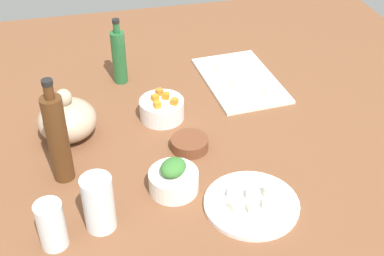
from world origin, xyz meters
TOP-DOWN VIEW (x-y plane):
  - tabletop at (0.00, 0.00)cm, footprint 190.00×190.00cm
  - cutting_board at (28.39, -22.88)cm, footprint 36.72×24.90cm
  - plate_tofu at (-27.28, -8.09)cm, footprint 22.74×22.74cm
  - bowl_greens at (-17.37, 8.69)cm, footprint 12.22×12.22cm
  - bowl_carrots at (13.85, 5.82)cm, footprint 12.98×12.98cm
  - bowl_small_side at (-2.35, 1.21)cm, footprint 10.18×10.18cm
  - teapot at (10.89, 32.71)cm, footprint 17.94×16.14cm
  - bottle_0 at (37.56, 15.06)cm, footprint 4.55×4.55cm
  - bottle_1 at (-6.45, 34.70)cm, footprint 5.20×5.20cm
  - drinking_glass_0 at (-28.53, 37.49)cm, footprint 6.02×6.02cm
  - drinking_glass_1 at (-25.41, 27.11)cm, footprint 7.02×7.02cm
  - carrot_cube_0 at (17.22, 5.79)cm, footprint 2.24×2.24cm
  - carrot_cube_1 at (10.65, 7.58)cm, footprint 2.17×2.17cm
  - carrot_cube_2 at (14.29, 7.57)cm, footprint 2.36×2.36cm
  - carrot_cube_3 at (14.64, 4.33)cm, footprint 2.36×2.36cm
  - carrot_cube_4 at (11.21, 2.50)cm, footprint 2.52×2.52cm
  - chopped_greens_mound at (-17.37, 8.69)cm, footprint 9.11×9.11cm
  - tofu_cube_0 at (-28.69, -3.42)cm, footprint 2.70×2.70cm
  - tofu_cube_1 at (-25.55, -8.40)cm, footprint 2.84×2.84cm
  - tofu_cube_2 at (-29.57, -11.12)cm, footprint 2.91×2.91cm
  - tofu_cube_3 at (-30.25, -7.33)cm, footprint 2.40×2.40cm
  - tofu_cube_4 at (-25.51, -12.75)cm, footprint 2.40×2.40cm
  - tofu_cube_5 at (-24.22, -4.22)cm, footprint 3.01×3.01cm
  - dumpling_0 at (25.36, -19.99)cm, footprint 6.46×6.48cm
  - dumpling_1 at (34.14, -18.23)cm, footprint 6.65×6.66cm
  - dumpling_2 at (18.30, -21.18)cm, footprint 6.98×6.99cm
  - dumpling_3 at (17.97, -29.50)cm, footprint 6.44×6.63cm
  - dumpling_4 at (41.74, -19.33)cm, footprint 7.13×7.23cm
  - dumpling_5 at (31.79, -26.34)cm, footprint 5.77×6.05cm

SIDE VIEW (x-z plane):
  - tabletop at x=0.00cm, z-range 0.00..3.00cm
  - cutting_board at x=28.39cm, z-range 3.00..4.00cm
  - plate_tofu at x=-27.28cm, z-range 3.00..4.20cm
  - bowl_small_side at x=-2.35cm, z-range 3.00..6.21cm
  - dumpling_4 at x=41.74cm, z-range 4.00..6.07cm
  - dumpling_0 at x=25.36cm, z-range 4.00..6.44cm
  - dumpling_2 at x=18.30cm, z-range 4.00..6.52cm
  - tofu_cube_0 at x=-28.69cm, z-range 4.20..6.40cm
  - tofu_cube_1 at x=-25.55cm, z-range 4.20..6.40cm
  - tofu_cube_2 at x=-29.57cm, z-range 4.20..6.40cm
  - tofu_cube_3 at x=-30.25cm, z-range 4.20..6.40cm
  - tofu_cube_4 at x=-25.51cm, z-range 4.20..6.40cm
  - tofu_cube_5 at x=-24.22cm, z-range 4.20..6.40cm
  - dumpling_1 at x=34.14cm, z-range 4.00..7.04cm
  - dumpling_5 at x=31.79cm, z-range 4.00..7.17cm
  - dumpling_3 at x=17.97cm, z-range 4.00..7.17cm
  - bowl_greens at x=-17.37cm, z-range 3.00..8.33cm
  - bowl_carrots at x=13.85cm, z-range 3.00..8.96cm
  - teapot at x=10.89cm, z-range 1.17..16.34cm
  - drinking_glass_0 at x=-28.53cm, z-range 3.00..14.68cm
  - carrot_cube_0 at x=17.22cm, z-range 8.96..10.76cm
  - carrot_cube_1 at x=10.65cm, z-range 8.96..10.76cm
  - carrot_cube_2 at x=14.29cm, z-range 8.96..10.76cm
  - carrot_cube_3 at x=14.64cm, z-range 8.96..10.76cm
  - carrot_cube_4 at x=11.21cm, z-range 8.96..10.76cm
  - drinking_glass_1 at x=-25.41cm, z-range 3.00..16.98cm
  - chopped_greens_mound at x=-17.37cm, z-range 8.33..11.90cm
  - bottle_0 at x=37.56cm, z-range 1.35..23.17cm
  - bottle_1 at x=-6.45cm, z-range 1.19..29.71cm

